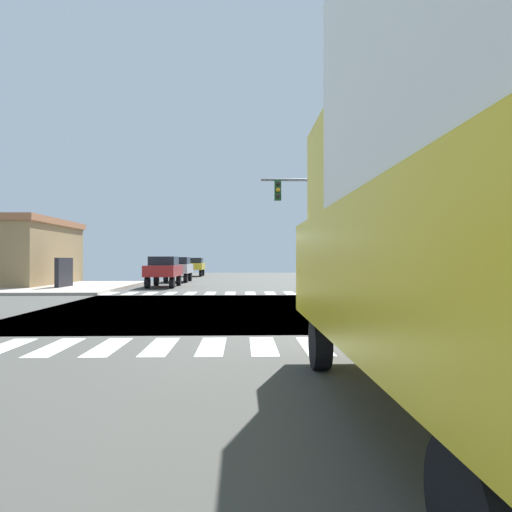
# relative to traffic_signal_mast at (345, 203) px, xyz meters

# --- Properties ---
(ground) EXTENTS (90.00, 90.00, 0.05)m
(ground) POSITION_rel_traffic_signal_mast_xyz_m (-5.09, -7.39, -4.59)
(ground) COLOR #40403C
(sidewalk_corner_ne) EXTENTS (12.00, 12.00, 0.14)m
(sidewalk_corner_ne) POSITION_rel_traffic_signal_mast_xyz_m (7.91, 4.61, -4.50)
(sidewalk_corner_ne) COLOR #A09B91
(sidewalk_corner_ne) RESTS_ON ground
(sidewalk_corner_nw) EXTENTS (12.00, 12.00, 0.14)m
(sidewalk_corner_nw) POSITION_rel_traffic_signal_mast_xyz_m (-18.09, 4.61, -4.50)
(sidewalk_corner_nw) COLOR #A79A8D
(sidewalk_corner_nw) RESTS_ON ground
(crosswalk_near) EXTENTS (13.50, 2.00, 0.01)m
(crosswalk_near) POSITION_rel_traffic_signal_mast_xyz_m (-5.34, -14.69, -4.56)
(crosswalk_near) COLOR white
(crosswalk_near) RESTS_ON ground
(crosswalk_far) EXTENTS (13.50, 2.00, 0.01)m
(crosswalk_far) POSITION_rel_traffic_signal_mast_xyz_m (-5.34, -0.09, -4.56)
(crosswalk_far) COLOR white
(crosswalk_far) RESTS_ON ground
(traffic_signal_mast) EXTENTS (7.28, 0.55, 6.15)m
(traffic_signal_mast) POSITION_rel_traffic_signal_mast_xyz_m (0.00, 0.00, 0.00)
(traffic_signal_mast) COLOR gray
(traffic_signal_mast) RESTS_ON ground
(street_lamp) EXTENTS (1.78, 0.32, 9.26)m
(street_lamp) POSITION_rel_traffic_signal_mast_xyz_m (3.05, 8.94, 0.87)
(street_lamp) COLOR gray
(street_lamp) RESTS_ON ground
(sedan_crossing_2) EXTENTS (1.80, 4.30, 1.88)m
(sedan_crossing_2) POSITION_rel_traffic_signal_mast_xyz_m (-10.09, 5.51, -3.45)
(sedan_crossing_2) COLOR black
(sedan_crossing_2) RESTS_ON ground
(sedan_leading_4) EXTENTS (1.80, 4.30, 1.88)m
(sedan_leading_4) POSITION_rel_traffic_signal_mast_xyz_m (-10.09, 12.25, -3.45)
(sedan_leading_4) COLOR black
(sedan_leading_4) RESTS_ON ground
(box_truck_trailing_1) EXTENTS (2.40, 7.20, 4.85)m
(box_truck_trailing_1) POSITION_rel_traffic_signal_mast_xyz_m (-3.09, -19.33, -2.00)
(box_truck_trailing_1) COLOR black
(box_truck_trailing_1) RESTS_ON ground
(sedan_middle_5) EXTENTS (1.80, 4.30, 1.88)m
(sedan_middle_5) POSITION_rel_traffic_signal_mast_xyz_m (-10.09, 24.73, -3.45)
(sedan_middle_5) COLOR black
(sedan_middle_5) RESTS_ON ground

